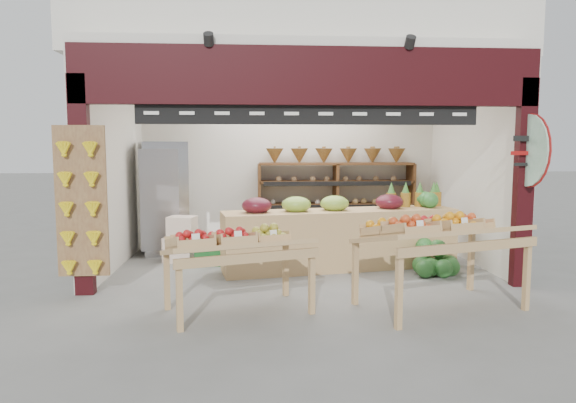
# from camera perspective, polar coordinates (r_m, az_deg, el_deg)

# --- Properties ---
(ground) EXTENTS (60.00, 60.00, 0.00)m
(ground) POSITION_cam_1_polar(r_m,az_deg,el_deg) (7.59, 1.44, -7.61)
(ground) COLOR slate
(ground) RESTS_ON ground
(shop_structure) EXTENTS (6.36, 5.12, 5.40)m
(shop_structure) POSITION_cam_1_polar(r_m,az_deg,el_deg) (9.24, 0.51, 19.36)
(shop_structure) COLOR silver
(shop_structure) RESTS_ON ground
(banana_board) EXTENTS (0.60, 0.15, 1.80)m
(banana_board) POSITION_cam_1_polar(r_m,az_deg,el_deg) (6.53, -22.05, -0.33)
(banana_board) COLOR olive
(banana_board) RESTS_ON ground
(gift_sign) EXTENTS (0.04, 0.93, 0.92)m
(gift_sign) POSITION_cam_1_polar(r_m,az_deg,el_deg) (7.10, 25.22, 5.14)
(gift_sign) COLOR silver
(gift_sign) RESTS_ON ground
(back_shelving) EXTENTS (2.85, 0.47, 1.78)m
(back_shelving) POSITION_cam_1_polar(r_m,az_deg,el_deg) (9.44, 5.34, 2.06)
(back_shelving) COLOR brown
(back_shelving) RESTS_ON ground
(refrigerator) EXTENTS (0.92, 0.92, 1.89)m
(refrigerator) POSITION_cam_1_polar(r_m,az_deg,el_deg) (8.93, -13.66, 0.41)
(refrigerator) COLOR #AFB1B6
(refrigerator) RESTS_ON ground
(cardboard_stack) EXTENTS (1.09, 0.79, 0.71)m
(cardboard_stack) POSITION_cam_1_polar(r_m,az_deg,el_deg) (8.22, -10.25, -4.78)
(cardboard_stack) COLOR beige
(cardboard_stack) RESTS_ON ground
(mid_counter) EXTENTS (3.55, 1.27, 1.09)m
(mid_counter) POSITION_cam_1_polar(r_m,az_deg,el_deg) (7.65, 5.80, -3.87)
(mid_counter) COLOR tan
(mid_counter) RESTS_ON ground
(display_table_left) EXTENTS (1.73, 1.30, 0.99)m
(display_table_left) POSITION_cam_1_polar(r_m,az_deg,el_deg) (5.57, -6.68, -4.65)
(display_table_left) COLOR tan
(display_table_left) RESTS_ON ground
(display_table_right) EXTENTS (1.98, 1.47, 1.11)m
(display_table_right) POSITION_cam_1_polar(r_m,az_deg,el_deg) (5.91, 15.90, -3.15)
(display_table_right) COLOR tan
(display_table_right) RESTS_ON ground
(watermelon_pile) EXTENTS (0.69, 0.65, 0.49)m
(watermelon_pile) POSITION_cam_1_polar(r_m,az_deg,el_deg) (7.59, 16.03, -6.48)
(watermelon_pile) COLOR #1B5321
(watermelon_pile) RESTS_ON ground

